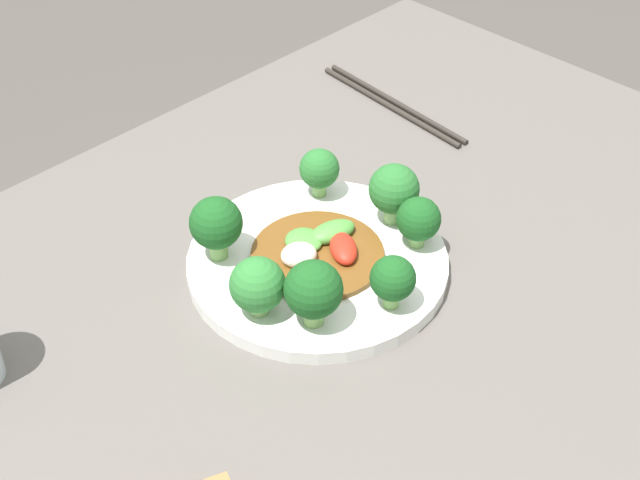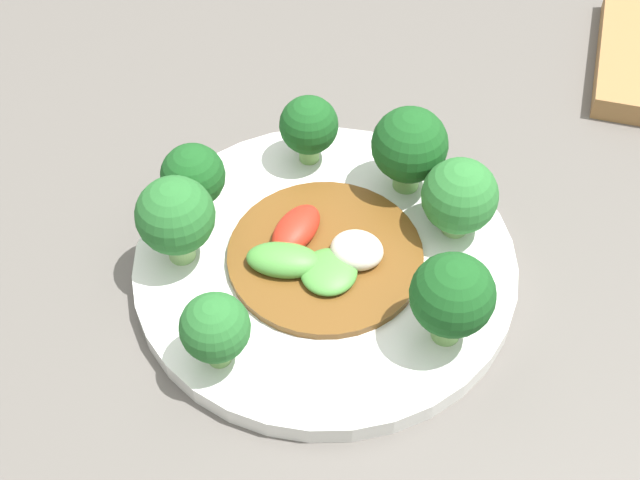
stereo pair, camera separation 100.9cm
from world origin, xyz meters
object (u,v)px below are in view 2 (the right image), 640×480
Objects in this scene: plate at (320,266)px; broccoli_east at (460,197)px; broccoli_northwest at (193,177)px; broccoli_southeast at (452,296)px; broccoli_southwest at (215,329)px; broccoli_west at (175,217)px; stirfry_center at (317,254)px; broccoli_north at (305,126)px; broccoli_northeast at (410,146)px.

plate is 0.11m from broccoli_east.
plate is at bearing -35.30° from broccoli_northwest.
broccoli_southwest is (-0.14, -0.00, -0.01)m from broccoli_southeast.
plate is 0.11m from broccoli_west.
broccoli_northwest is 0.10m from stirfry_center.
broccoli_southwest is at bearing -113.13° from broccoli_north.
stirfry_center is at bearing -36.57° from broccoli_northwest.
broccoli_north and broccoli_southwest have the same top height.
broccoli_northeast is (0.07, -0.04, 0.01)m from broccoli_north.
broccoli_west is (-0.09, -0.08, 0.01)m from broccoli_north.
broccoli_east reaches higher than broccoli_north.
broccoli_east is at bearing 73.98° from broccoli_southeast.
stirfry_center is at bearing -148.46° from plate.
broccoli_north is 0.18m from broccoli_southwest.
broccoli_southeast reaches higher than broccoli_east.
stirfry_center is at bearing -9.74° from broccoli_west.
broccoli_northwest is at bearing 144.70° from plate.
broccoli_northwest is 0.92× the size of broccoli_east.
plate is 0.11m from broccoli_southwest.
broccoli_southwest is (-0.17, -0.09, -0.00)m from broccoli_east.
broccoli_east reaches higher than broccoli_southwest.
broccoli_southwest is 0.10m from stirfry_center.
broccoli_north is 0.41× the size of stirfry_center.
broccoli_southeast is 1.02× the size of broccoli_west.
broccoli_southeast is (0.00, -0.13, 0.00)m from broccoli_northeast.
broccoli_west is 0.50× the size of stirfry_center.
broccoli_southwest is at bearing -76.09° from broccoli_west.
broccoli_north is 0.08m from broccoli_northeast.
broccoli_northwest is (-0.08, -0.04, -0.00)m from broccoli_north.
broccoli_southwest is (0.02, -0.09, -0.01)m from broccoli_west.
broccoli_east is at bearing -40.46° from broccoli_north.
plate is at bearing -170.85° from broccoli_east.
broccoli_southeast is at bearing -40.09° from broccoli_northwest.
broccoli_southeast is (0.07, -0.07, 0.05)m from plate.
broccoli_southeast is at bearing -106.02° from broccoli_east.
broccoli_east is (0.03, -0.05, -0.01)m from broccoli_northeast.
broccoli_north is at bearing 88.49° from stirfry_center.
plate is 3.86× the size of broccoli_northeast.
broccoli_north is 1.00× the size of broccoli_northwest.
broccoli_west is at bearing 170.26° from stirfry_center.
broccoli_northeast reaches higher than broccoli_northwest.
broccoli_east is (0.10, -0.08, 0.00)m from broccoli_north.
broccoli_northeast is at bearing 43.11° from broccoli_southwest.
plate is 3.81× the size of broccoli_southeast.
broccoli_southwest is at bearing -136.89° from broccoli_northeast.
broccoli_east is at bearing 0.36° from broccoli_west.
broccoli_southeast reaches higher than broccoli_west.
plate is 0.10m from broccoli_northeast.
broccoli_northeast is at bearing 40.79° from stirfry_center.
broccoli_northeast is 0.99× the size of broccoli_southeast.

